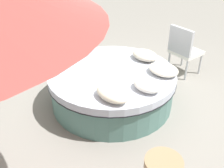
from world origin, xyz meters
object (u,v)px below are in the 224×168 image
round_bed (112,87)px  patio_chair (183,48)px  throw_pillow_2 (164,69)px  throw_pillow_3 (145,55)px  throw_pillow_1 (147,85)px  throw_pillow_0 (112,93)px

round_bed → patio_chair: (0.21, 1.67, 0.26)m
throw_pillow_2 → patio_chair: patio_chair is taller
throw_pillow_3 → throw_pillow_2: bearing=-17.9°
patio_chair → throw_pillow_1: bearing=-67.0°
throw_pillow_0 → throw_pillow_1: (0.17, 0.51, -0.00)m
throw_pillow_2 → round_bed: bearing=-137.4°
throw_pillow_1 → throw_pillow_3: (-0.67, 0.72, 0.00)m
round_bed → throw_pillow_1: throw_pillow_1 is taller
throw_pillow_0 → patio_chair: patio_chair is taller
throw_pillow_0 → throw_pillow_3: throw_pillow_0 is taller
throw_pillow_0 → patio_chair: size_ratio=0.53×
patio_chair → throw_pillow_2: bearing=-65.4°
throw_pillow_1 → throw_pillow_3: size_ratio=0.89×
throw_pillow_1 → patio_chair: patio_chair is taller
round_bed → throw_pillow_2: size_ratio=4.19×
throw_pillow_2 → patio_chair: bearing=108.7°
throw_pillow_1 → throw_pillow_2: bearing=103.9°
round_bed → throw_pillow_3: size_ratio=4.26×
throw_pillow_0 → throw_pillow_2: bearing=88.0°
throw_pillow_1 → patio_chair: 1.75m
throw_pillow_2 → throw_pillow_3: bearing=162.1°
round_bed → throw_pillow_0: throw_pillow_0 is taller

